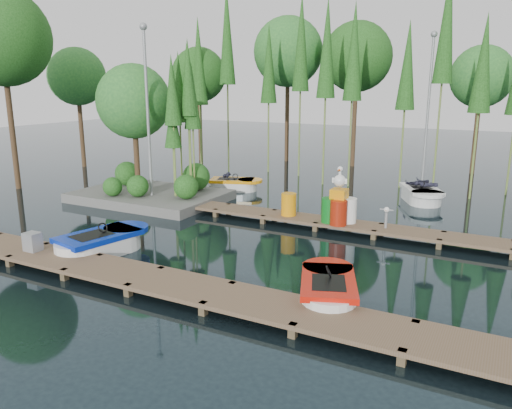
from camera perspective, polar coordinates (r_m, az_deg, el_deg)
The scene contains 15 objects.
ground_plane at distance 16.43m, azimuth -2.36°, elevation -3.90°, with size 90.00×90.00×0.00m, color #19292F.
near_dock at distance 12.89m, azimuth -12.55°, elevation -8.19°, with size 18.00×1.50×0.50m.
far_dock at distance 18.07m, azimuth 4.36°, elevation -1.52°, with size 15.00×1.20×0.50m.
island at distance 22.07m, azimuth -12.48°, elevation 8.76°, with size 6.20×4.20×6.75m.
tree_screen at distance 26.10m, azimuth 5.63°, elevation 16.18°, with size 34.42×18.53×10.31m.
lamp_island at distance 20.89m, azimuth -12.34°, elevation 11.47°, with size 0.30×0.30×7.25m.
lamp_rear at distance 24.84m, azimuth 19.15°, elevation 11.35°, with size 0.30×0.30×7.25m.
boat_blue at distance 15.64m, azimuth -17.29°, elevation -4.33°, with size 1.95×3.22×1.01m.
boat_red at distance 11.90m, azimuth 8.23°, elevation -9.72°, with size 2.13×3.00×0.92m.
boat_yellow_far at distance 23.71m, azimuth -2.62°, elevation 2.29°, with size 2.85×1.98×1.30m.
boat_white_far at distance 22.54m, azimuth 18.36°, elevation 1.08°, with size 2.45×3.19×1.38m.
utility_cabinet at distance 15.62m, azimuth -24.17°, elevation -3.90°, with size 0.44×0.37×0.53m, color gray.
yellow_barrel at distance 18.04m, azimuth 3.76°, elevation 0.02°, with size 0.54×0.54×0.81m, color orange.
drum_cluster at distance 17.19m, azimuth 9.46°, elevation -0.25°, with size 1.13×1.04×1.96m.
seagull_post at distance 16.95m, azimuth 14.68°, elevation -1.05°, with size 0.45×0.24×0.71m.
Camera 1 is at (7.89, -13.52, 4.97)m, focal length 35.00 mm.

